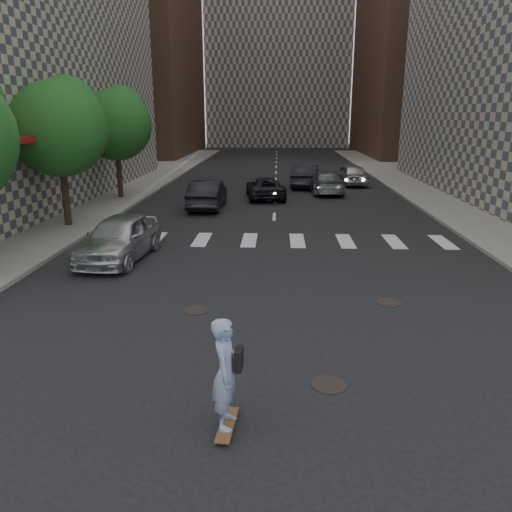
{
  "coord_description": "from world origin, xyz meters",
  "views": [
    {
      "loc": [
        0.15,
        -11.2,
        5.1
      ],
      "look_at": [
        -0.42,
        2.05,
        1.3
      ],
      "focal_mm": 35.0,
      "sensor_mm": 36.0,
      "label": 1
    }
  ],
  "objects": [
    {
      "name": "ground",
      "position": [
        0.0,
        0.0,
        0.0
      ],
      "size": [
        160.0,
        160.0,
        0.0
      ],
      "primitive_type": "plane",
      "color": "black",
      "rests_on": "ground"
    },
    {
      "name": "sidewalk_left",
      "position": [
        -14.5,
        20.0,
        0.07
      ],
      "size": [
        13.0,
        80.0,
        0.15
      ],
      "primitive_type": "cube",
      "color": "gray",
      "rests_on": "ground"
    },
    {
      "name": "sidewalk_right",
      "position": [
        14.5,
        20.0,
        0.07
      ],
      "size": [
        13.0,
        80.0,
        0.15
      ],
      "primitive_type": "cube",
      "color": "gray",
      "rests_on": "ground"
    },
    {
      "name": "tower_right",
      "position": [
        20.0,
        55.0,
        18.0
      ],
      "size": [
        18.0,
        24.0,
        36.0
      ],
      "primitive_type": "cube",
      "color": "brown",
      "rests_on": "ground"
    },
    {
      "name": "tree_b",
      "position": [
        -9.45,
        11.14,
        4.65
      ],
      "size": [
        4.2,
        4.2,
        6.6
      ],
      "color": "#382619",
      "rests_on": "sidewalk_left"
    },
    {
      "name": "tree_c",
      "position": [
        -9.45,
        19.14,
        4.65
      ],
      "size": [
        4.2,
        4.2,
        6.6
      ],
      "color": "#382619",
      "rests_on": "sidewalk_left"
    },
    {
      "name": "manhole_a",
      "position": [
        1.2,
        -2.5,
        0.01
      ],
      "size": [
        0.7,
        0.7,
        0.02
      ],
      "primitive_type": "cylinder",
      "color": "black",
      "rests_on": "ground"
    },
    {
      "name": "manhole_b",
      "position": [
        -2.0,
        1.2,
        0.01
      ],
      "size": [
        0.7,
        0.7,
        0.02
      ],
      "primitive_type": "cylinder",
      "color": "black",
      "rests_on": "ground"
    },
    {
      "name": "manhole_c",
      "position": [
        3.3,
        2.0,
        0.01
      ],
      "size": [
        0.7,
        0.7,
        0.02
      ],
      "primitive_type": "cylinder",
      "color": "black",
      "rests_on": "ground"
    },
    {
      "name": "skateboarder",
      "position": [
        -0.64,
        -4.0,
        1.05
      ],
      "size": [
        0.53,
        1.03,
        2.01
      ],
      "rotation": [
        0.0,
        0.0,
        -0.08
      ],
      "color": "brown",
      "rests_on": "ground"
    },
    {
      "name": "silver_sedan",
      "position": [
        -5.5,
        5.97,
        0.81
      ],
      "size": [
        2.29,
        4.88,
        1.61
      ],
      "primitive_type": "imported",
      "rotation": [
        0.0,
        0.0,
        -0.08
      ],
      "color": "silver",
      "rests_on": "ground"
    },
    {
      "name": "traffic_car_a",
      "position": [
        -3.72,
        16.14,
        0.79
      ],
      "size": [
        1.71,
        4.8,
        1.58
      ],
      "primitive_type": "imported",
      "rotation": [
        0.0,
        0.0,
        3.13
      ],
      "color": "black",
      "rests_on": "ground"
    },
    {
      "name": "traffic_car_b",
      "position": [
        3.33,
        22.0,
        0.73
      ],
      "size": [
        2.37,
        5.14,
        1.46
      ],
      "primitive_type": "imported",
      "rotation": [
        0.0,
        0.0,
        3.21
      ],
      "color": "slate",
      "rests_on": "ground"
    },
    {
      "name": "traffic_car_c",
      "position": [
        -0.61,
        19.69,
        0.66
      ],
      "size": [
        2.72,
        4.94,
        1.31
      ],
      "primitive_type": "imported",
      "rotation": [
        0.0,
        0.0,
        3.26
      ],
      "color": "black",
      "rests_on": "ground"
    },
    {
      "name": "traffic_car_d",
      "position": [
        5.52,
        26.11,
        0.78
      ],
      "size": [
        2.43,
        4.76,
        1.55
      ],
      "primitive_type": "imported",
      "rotation": [
        0.0,
        0.0,
        3.28
      ],
      "color": "#ADB1B5",
      "rests_on": "ground"
    },
    {
      "name": "traffic_car_e",
      "position": [
        2.15,
        24.85,
        0.81
      ],
      "size": [
        2.32,
        5.09,
        1.62
      ],
      "primitive_type": "imported",
      "rotation": [
        0.0,
        0.0,
        3.02
      ],
      "color": "black",
      "rests_on": "ground"
    }
  ]
}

